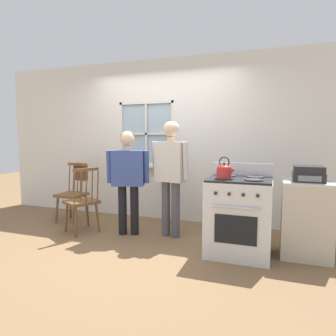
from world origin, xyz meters
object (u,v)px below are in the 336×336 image
person_teen_center (171,167)px  stove (239,216)px  chair_near_wall (82,202)px  stereo (309,174)px  side_counter (306,219)px  potted_plant (142,161)px  chair_by_window (72,195)px  person_elderly_left (128,172)px  handbag (81,172)px  kettle (224,171)px

person_teen_center → stove: person_teen_center is taller
chair_near_wall → stereo: bearing=120.5°
stove → side_counter: size_ratio=1.20×
potted_plant → chair_by_window: bearing=-149.3°
person_elderly_left → stereo: size_ratio=4.39×
person_teen_center → handbag: bearing=179.8°
potted_plant → stereo: bearing=-20.1°
person_elderly_left → handbag: person_elderly_left is taller
chair_near_wall → chair_by_window: bearing=-102.4°
person_teen_center → kettle: size_ratio=6.58×
chair_by_window → side_counter: (3.53, -0.30, -0.00)m
chair_by_window → stove: stove is taller
stove → handbag: size_ratio=3.53×
potted_plant → stereo: 2.69m
handbag → side_counter: bearing=-8.7°
side_counter → handbag: bearing=171.3°
chair_near_wall → person_elderly_left: size_ratio=0.65×
chair_by_window → potted_plant: size_ratio=3.53×
person_elderly_left → potted_plant: person_elderly_left is taller
chair_by_window → handbag: size_ratio=3.17×
person_elderly_left → stove: size_ratio=1.38×
chair_near_wall → stereo: size_ratio=2.86×
side_counter → person_elderly_left: bearing=179.5°
handbag → side_counter: 3.57m
kettle → handbag: 2.75m
chair_by_window → kettle: kettle is taller
kettle → side_counter: (0.92, 0.33, -0.57)m
chair_by_window → kettle: (2.61, -0.63, 0.57)m
person_elderly_left → side_counter: 2.39m
chair_near_wall → person_teen_center: size_ratio=0.60×
stove → handbag: 2.88m
kettle → person_elderly_left: bearing=166.3°
side_counter → person_teen_center: bearing=175.2°
chair_by_window → stove: size_ratio=0.90×
kettle → handbag: bearing=161.5°
chair_by_window → side_counter: size_ratio=1.08×
person_teen_center → stereo: size_ratio=4.78×
kettle → potted_plant: potted_plant is taller
person_teen_center → handbag: size_ratio=5.30×
stereo → person_elderly_left: bearing=179.0°
potted_plant → side_counter: (2.52, -0.90, -0.55)m
person_elderly_left → person_teen_center: bearing=-6.6°
side_counter → stereo: size_ratio=2.65×
chair_near_wall → person_teen_center: person_teen_center is taller
chair_near_wall → potted_plant: size_ratio=3.53×
potted_plant → handbag: potted_plant is taller
stereo → side_counter: bearing=90.0°
stereo → kettle: bearing=-161.6°
side_counter → stove: bearing=-165.4°
person_elderly_left → kettle: bearing=-32.0°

